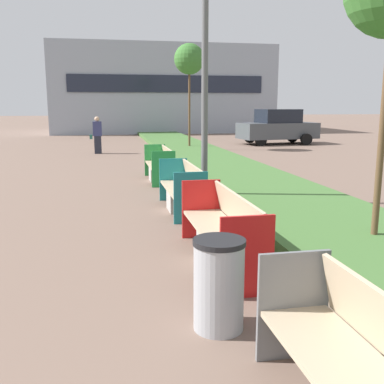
{
  "coord_description": "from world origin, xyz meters",
  "views": [
    {
      "loc": [
        -0.6,
        1.24,
        2.12
      ],
      "look_at": [
        0.9,
        8.86,
        0.6
      ],
      "focal_mm": 42.0,
      "sensor_mm": 36.0,
      "label": 1
    }
  ],
  "objects_px": {
    "bench_teal_frame": "(183,193)",
    "pedestrian_walking": "(97,135)",
    "litter_bin": "(219,284)",
    "sapling_tree_far": "(189,60)",
    "parked_car_distant": "(278,127)",
    "bench_red_frame": "(223,235)",
    "bench_green_frame": "(160,168)"
  },
  "relations": [
    {
      "from": "bench_teal_frame",
      "to": "pedestrian_walking",
      "type": "distance_m",
      "value": 11.41
    },
    {
      "from": "bench_teal_frame",
      "to": "litter_bin",
      "type": "xyz_separation_m",
      "value": [
        -0.52,
        -4.88,
        0.08
      ]
    },
    {
      "from": "sapling_tree_far",
      "to": "pedestrian_walking",
      "type": "height_order",
      "value": "sapling_tree_far"
    },
    {
      "from": "sapling_tree_far",
      "to": "bench_teal_frame",
      "type": "bearing_deg",
      "value": -101.42
    },
    {
      "from": "bench_teal_frame",
      "to": "sapling_tree_far",
      "type": "distance_m",
      "value": 12.95
    },
    {
      "from": "parked_car_distant",
      "to": "bench_red_frame",
      "type": "bearing_deg",
      "value": -121.81
    },
    {
      "from": "bench_green_frame",
      "to": "litter_bin",
      "type": "xyz_separation_m",
      "value": [
        -0.51,
        -8.54,
        0.08
      ]
    },
    {
      "from": "bench_green_frame",
      "to": "sapling_tree_far",
      "type": "relative_size",
      "value": 0.42
    },
    {
      "from": "bench_teal_frame",
      "to": "pedestrian_walking",
      "type": "height_order",
      "value": "pedestrian_walking"
    },
    {
      "from": "bench_teal_frame",
      "to": "bench_green_frame",
      "type": "height_order",
      "value": "same"
    },
    {
      "from": "bench_green_frame",
      "to": "bench_teal_frame",
      "type": "bearing_deg",
      "value": -89.99
    },
    {
      "from": "sapling_tree_far",
      "to": "litter_bin",
      "type": "bearing_deg",
      "value": -99.89
    },
    {
      "from": "parked_car_distant",
      "to": "bench_green_frame",
      "type": "bearing_deg",
      "value": -133.84
    },
    {
      "from": "sapling_tree_far",
      "to": "parked_car_distant",
      "type": "bearing_deg",
      "value": 22.05
    },
    {
      "from": "bench_red_frame",
      "to": "bench_green_frame",
      "type": "bearing_deg",
      "value": 90.04
    },
    {
      "from": "bench_red_frame",
      "to": "pedestrian_walking",
      "type": "bearing_deg",
      "value": 97.13
    },
    {
      "from": "bench_green_frame",
      "to": "litter_bin",
      "type": "distance_m",
      "value": 8.55
    },
    {
      "from": "bench_teal_frame",
      "to": "litter_bin",
      "type": "distance_m",
      "value": 4.91
    },
    {
      "from": "pedestrian_walking",
      "to": "parked_car_distant",
      "type": "relative_size",
      "value": 0.36
    },
    {
      "from": "bench_green_frame",
      "to": "pedestrian_walking",
      "type": "distance_m",
      "value": 7.82
    },
    {
      "from": "bench_teal_frame",
      "to": "pedestrian_walking",
      "type": "xyz_separation_m",
      "value": [
        -1.79,
        11.26,
        0.44
      ]
    },
    {
      "from": "sapling_tree_far",
      "to": "parked_car_distant",
      "type": "relative_size",
      "value": 1.1
    },
    {
      "from": "bench_teal_frame",
      "to": "bench_green_frame",
      "type": "relative_size",
      "value": 1.03
    },
    {
      "from": "bench_teal_frame",
      "to": "litter_bin",
      "type": "height_order",
      "value": "bench_teal_frame"
    },
    {
      "from": "litter_bin",
      "to": "pedestrian_walking",
      "type": "relative_size",
      "value": 0.56
    },
    {
      "from": "bench_teal_frame",
      "to": "litter_bin",
      "type": "bearing_deg",
      "value": -96.03
    },
    {
      "from": "bench_green_frame",
      "to": "sapling_tree_far",
      "type": "bearing_deg",
      "value": 73.88
    },
    {
      "from": "sapling_tree_far",
      "to": "pedestrian_walking",
      "type": "xyz_separation_m",
      "value": [
        -4.24,
        -0.89,
        -3.32
      ]
    },
    {
      "from": "bench_red_frame",
      "to": "litter_bin",
      "type": "distance_m",
      "value": 1.87
    },
    {
      "from": "bench_red_frame",
      "to": "litter_bin",
      "type": "xyz_separation_m",
      "value": [
        -0.52,
        -1.8,
        0.07
      ]
    },
    {
      "from": "litter_bin",
      "to": "sapling_tree_far",
      "type": "relative_size",
      "value": 0.18
    },
    {
      "from": "sapling_tree_far",
      "to": "parked_car_distant",
      "type": "xyz_separation_m",
      "value": [
        5.27,
        2.13,
        -3.21
      ]
    }
  ]
}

